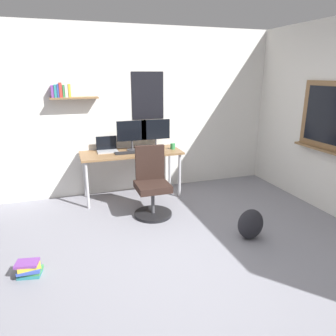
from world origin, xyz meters
TOP-DOWN VIEW (x-y plane):
  - ground_plane at (0.00, 0.00)m, footprint 5.20×5.20m
  - wall_back at (-0.01, 2.45)m, footprint 5.00×0.30m
  - desk at (-0.08, 2.07)m, footprint 1.53×0.60m
  - office_chair at (0.05, 1.36)m, footprint 0.52×0.52m
  - laptop at (-0.42, 2.21)m, footprint 0.31×0.21m
  - monitor_primary at (-0.04, 2.17)m, footprint 0.46×0.17m
  - monitor_secondary at (0.35, 2.17)m, footprint 0.46×0.17m
  - keyboard at (-0.15, 1.99)m, footprint 0.37×0.13m
  - computer_mouse at (0.13, 1.99)m, footprint 0.10×0.06m
  - coffee_mug at (0.59, 2.04)m, footprint 0.08×0.08m
  - backpack at (0.97, 0.32)m, footprint 0.32×0.22m
  - book_stack_on_floor at (-1.47, 0.37)m, footprint 0.26×0.20m

SIDE VIEW (x-z plane):
  - ground_plane at x=0.00m, z-range 0.00..0.00m
  - book_stack_on_floor at x=-1.47m, z-range 0.00..0.15m
  - backpack at x=0.97m, z-range 0.00..0.37m
  - office_chair at x=0.05m, z-range -0.07..0.88m
  - desk at x=-0.08m, z-range 0.29..1.03m
  - keyboard at x=-0.15m, z-range 0.74..0.76m
  - computer_mouse at x=0.13m, z-range 0.74..0.77m
  - coffee_mug at x=0.59m, z-range 0.74..0.83m
  - laptop at x=-0.42m, z-range 0.68..0.90m
  - monitor_primary at x=-0.04m, z-range 0.77..1.24m
  - monitor_secondary at x=0.35m, z-range 0.77..1.24m
  - wall_back at x=-0.01m, z-range 0.00..2.60m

